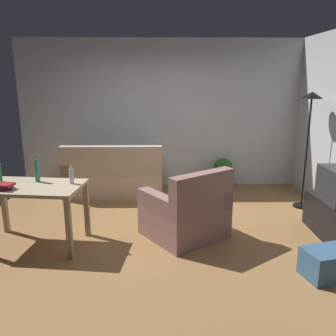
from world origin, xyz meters
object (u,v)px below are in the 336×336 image
desk (32,194)px  storage_box (327,263)px  torchiere_lamp (310,118)px  bottle_tall (37,172)px  book_stack (2,186)px  armchair (187,213)px  couch (114,177)px  potted_plant (223,171)px  bottle_clear (71,176)px

desk → storage_box: bearing=-7.1°
torchiere_lamp → bottle_tall: torchiere_lamp is taller
desk → bottle_tall: bearing=85.8°
torchiere_lamp → storage_box: 2.47m
desk → book_stack: 0.34m
torchiere_lamp → armchair: (-1.92, -1.07, -1.09)m
bottle_tall → couch: bearing=68.7°
potted_plant → book_stack: book_stack is taller
armchair → potted_plant: bearing=-146.8°
book_stack → storage_box: bearing=-10.5°
potted_plant → desk: bearing=-140.2°
couch → armchair: (1.16, -1.77, 0.01)m
desk → potted_plant: desk is taller
torchiere_lamp → armchair: bearing=-150.9°
bottle_tall → bottle_clear: size_ratio=1.27×
torchiere_lamp → potted_plant: (-1.10, 1.01, -1.08)m
potted_plant → bottle_tall: bearing=-141.9°
potted_plant → armchair: bearing=-111.3°
storage_box → bottle_tall: size_ratio=1.71×
couch → storage_box: size_ratio=3.51×
bottle_tall → torchiere_lamp: bearing=16.0°
armchair → book_stack: (-2.16, -0.33, 0.48)m
armchair → bottle_clear: size_ratio=5.53×
torchiere_lamp → potted_plant: torchiere_lamp is taller
couch → storage_box: bearing=132.7°
torchiere_lamp → armchair: size_ratio=1.48×
couch → armchair: size_ratio=1.38×
storage_box → book_stack: (-3.54, 0.66, 0.65)m
potted_plant → armchair: size_ratio=0.47×
armchair → bottle_clear: (-1.42, -0.11, 0.53)m
storage_box → bottle_tall: (-3.24, 0.97, 0.74)m
desk → bottle_tall: (0.03, 0.16, 0.23)m
storage_box → torchiere_lamp: bearing=75.4°
storage_box → bottle_clear: (-2.80, 0.88, 0.71)m
armchair → book_stack: bearing=-26.7°
armchair → desk: bearing=-30.2°
desk → book_stack: book_stack is taller
potted_plant → armchair: armchair is taller
desk → potted_plant: bearing=46.7°
armchair → storage_box: bearing=109.0°
torchiere_lamp → couch: bearing=167.2°
couch → bottle_tall: (-0.70, -1.78, 0.58)m
couch → potted_plant: bearing=-171.0°
potted_plant → bottle_tall: bottle_tall is taller
storage_box → book_stack: bearing=169.5°
potted_plant → armchair: 2.23m
storage_box → book_stack: size_ratio=1.77×
desk → potted_plant: (2.70, 2.25, -0.32)m
desk → bottle_clear: bearing=14.8°
torchiere_lamp → potted_plant: size_ratio=3.18×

